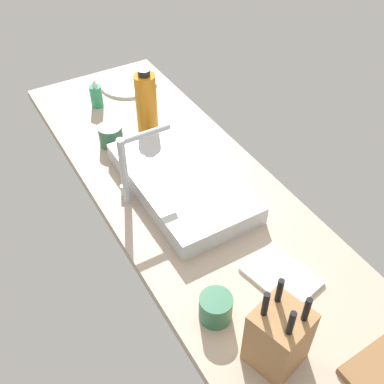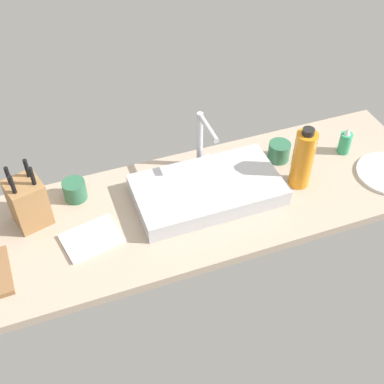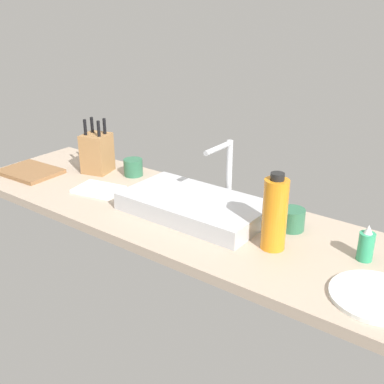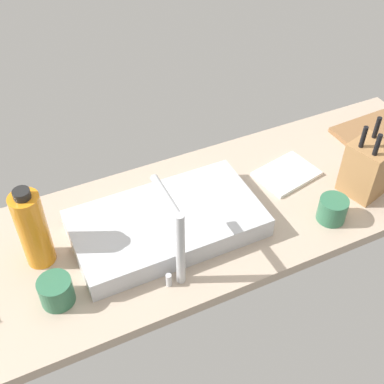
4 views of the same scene
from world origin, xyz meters
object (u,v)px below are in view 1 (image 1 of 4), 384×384
at_px(dish_towel, 281,276).
at_px(sink_basin, 182,182).
at_px(dinner_plate, 129,83).
at_px(faucet, 130,162).
at_px(coffee_mug, 111,136).
at_px(ceramic_cup, 216,308).
at_px(knife_block, 279,337).
at_px(water_bottle, 146,104).
at_px(soap_bottle, 96,95).

bearing_deg(dish_towel, sink_basin, 7.58).
bearing_deg(dinner_plate, faucet, 156.73).
bearing_deg(faucet, coffee_mug, -9.78).
relative_size(sink_basin, dish_towel, 2.83).
distance_m(coffee_mug, ceramic_cup, 0.81).
bearing_deg(knife_block, water_bottle, -24.39).
bearing_deg(faucet, ceramic_cup, 179.21).
bearing_deg(dish_towel, faucet, 23.74).
bearing_deg(coffee_mug, water_bottle, -87.19).
distance_m(sink_basin, coffee_mug, 0.36).
bearing_deg(soap_bottle, sink_basin, -175.40).
bearing_deg(dish_towel, soap_bottle, 5.86).
xyz_separation_m(faucet, knife_block, (-0.66, -0.05, -0.06)).
bearing_deg(faucet, dinner_plate, -23.27).
relative_size(water_bottle, dish_towel, 1.35).
relative_size(soap_bottle, ceramic_cup, 1.40).
xyz_separation_m(knife_block, dinner_plate, (1.32, -0.23, -0.08)).
bearing_deg(dinner_plate, sink_basin, 169.35).
distance_m(water_bottle, dinner_plate, 0.38).
xyz_separation_m(sink_basin, ceramic_cup, (-0.46, 0.16, 0.01)).
bearing_deg(coffee_mug, dinner_plate, -33.04).
relative_size(sink_basin, knife_block, 2.18).
distance_m(dish_towel, coffee_mug, 0.81).
relative_size(sink_basin, coffee_mug, 6.20).
bearing_deg(coffee_mug, knife_block, -179.90).
height_order(sink_basin, coffee_mug, coffee_mug).
xyz_separation_m(dinner_plate, ceramic_cup, (-1.16, 0.29, 0.03)).
distance_m(sink_basin, dinner_plate, 0.72).
relative_size(faucet, knife_block, 1.00).
height_order(sink_basin, soap_bottle, soap_bottle).
bearing_deg(dish_towel, knife_block, 137.39).
relative_size(water_bottle, ceramic_cup, 3.02).
bearing_deg(water_bottle, coffee_mug, 92.81).
bearing_deg(dish_towel, water_bottle, 0.51).
bearing_deg(ceramic_cup, faucet, -0.79).
relative_size(soap_bottle, dinner_plate, 0.48).
height_order(sink_basin, knife_block, knife_block).
distance_m(knife_block, ceramic_cup, 0.18).
bearing_deg(knife_block, dinner_plate, -25.44).
bearing_deg(ceramic_cup, sink_basin, -19.32).
xyz_separation_m(knife_block, water_bottle, (0.97, -0.15, 0.03)).
relative_size(soap_bottle, coffee_mug, 1.37).
xyz_separation_m(knife_block, soap_bottle, (1.23, -0.05, -0.04)).
xyz_separation_m(sink_basin, faucet, (0.04, 0.15, 0.12)).
bearing_deg(ceramic_cup, coffee_mug, -4.25).
distance_m(water_bottle, coffee_mug, 0.17).
height_order(faucet, dinner_plate, faucet).
bearing_deg(faucet, knife_block, -175.27).
distance_m(dinner_plate, coffee_mug, 0.43).
distance_m(faucet, coffee_mug, 0.33).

